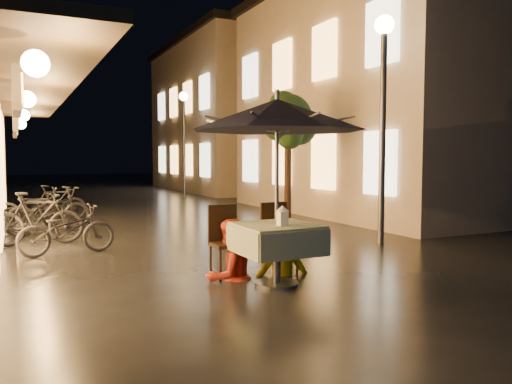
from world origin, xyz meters
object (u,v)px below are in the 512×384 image
streetlamp_near (383,87)px  bicycle_0 (67,230)px  cafe_table (277,239)px  table_lantern (283,215)px  person_orange (229,221)px  patio_umbrella (277,115)px  person_yellow (281,220)px

streetlamp_near → bicycle_0: streetlamp_near is taller
cafe_table → bicycle_0: size_ratio=0.63×
table_lantern → person_orange: (-0.40, 0.73, -0.14)m
table_lantern → patio_umbrella: bearing=90.0°
person_yellow → bicycle_0: size_ratio=0.96×
cafe_table → patio_umbrella: 1.56m
table_lantern → bicycle_0: bearing=122.9°
bicycle_0 → person_orange: bearing=-154.0°
streetlamp_near → person_orange: size_ratio=2.71×
cafe_table → table_lantern: table_lantern is taller
streetlamp_near → patio_umbrella: bearing=-150.2°
person_orange → person_yellow: size_ratio=1.03×
cafe_table → bicycle_0: 3.94m
patio_umbrella → bicycle_0: bearing=124.1°
patio_umbrella → person_yellow: patio_umbrella is taller
cafe_table → person_orange: bearing=124.6°
patio_umbrella → person_yellow: 1.52m
person_yellow → streetlamp_near: bearing=-144.3°
patio_umbrella → person_orange: (-0.40, 0.59, -1.37)m
patio_umbrella → table_lantern: size_ratio=9.84×
person_orange → bicycle_0: size_ratio=0.99×
streetlamp_near → table_lantern: (-3.23, -2.00, -2.00)m
bicycle_0 → table_lantern: bearing=-155.1°
person_orange → person_yellow: bearing=156.5°
table_lantern → person_yellow: person_yellow is taller
patio_umbrella → table_lantern: (0.00, -0.15, -1.23)m
streetlamp_near → cafe_table: (-3.23, -1.85, -2.33)m
bicycle_0 → person_yellow: bearing=-145.2°
table_lantern → person_yellow: bearing=62.7°
table_lantern → person_orange: size_ratio=0.16×
cafe_table → table_lantern: (0.00, -0.15, 0.33)m
cafe_table → patio_umbrella: (0.00, -0.00, 1.56)m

